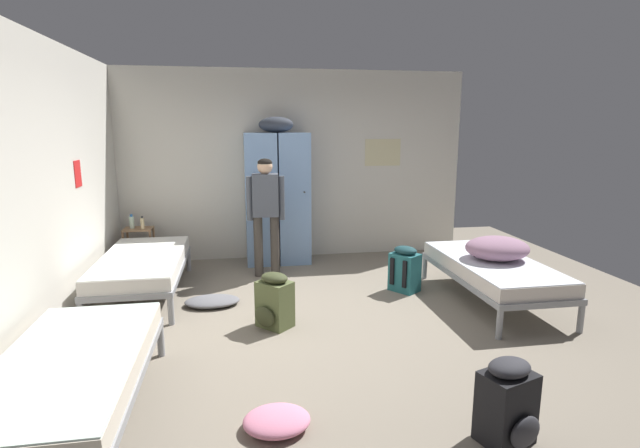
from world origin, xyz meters
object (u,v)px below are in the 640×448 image
at_px(locker_bank, 277,196).
at_px(water_bottle, 132,222).
at_px(lotion_bottle, 142,223).
at_px(bed_left_front, 70,372).
at_px(backpack_olive, 274,302).
at_px(shelf_unit, 139,244).
at_px(backpack_teal, 405,270).
at_px(clothes_pile_pink, 277,421).
at_px(backpack_black, 508,404).
at_px(clothes_pile_grey, 212,301).
at_px(bed_right, 492,269).
at_px(bedding_heap, 497,248).
at_px(person_traveler, 266,206).
at_px(bed_left_rear, 142,264).

xyz_separation_m(locker_bank, water_bottle, (-2.00, -0.01, -0.31)).
xyz_separation_m(locker_bank, lotion_bottle, (-1.85, -0.07, -0.32)).
bearing_deg(bed_left_front, lotion_bottle, 92.84).
bearing_deg(backpack_olive, shelf_unit, 126.24).
distance_m(backpack_teal, clothes_pile_pink, 3.01).
relative_size(water_bottle, backpack_olive, 0.35).
height_order(shelf_unit, backpack_black, shelf_unit).
xyz_separation_m(backpack_black, backpack_olive, (-1.30, 2.02, 0.00)).
distance_m(locker_bank, lotion_bottle, 1.87).
distance_m(water_bottle, clothes_pile_grey, 2.06).
relative_size(bed_right, backpack_black, 3.45).
bearing_deg(backpack_black, lotion_bottle, 124.25).
distance_m(lotion_bottle, clothes_pile_pink, 4.22).
bearing_deg(bedding_heap, lotion_bottle, 154.54).
xyz_separation_m(bed_right, person_traveler, (-2.43, 1.39, 0.55)).
relative_size(lotion_bottle, backpack_olive, 0.32).
xyz_separation_m(bedding_heap, lotion_bottle, (-4.11, 1.96, 0.03)).
bearing_deg(clothes_pile_pink, bed_left_rear, 115.31).
bearing_deg(shelf_unit, backpack_olive, -53.76).
bearing_deg(person_traveler, shelf_unit, 160.17).
distance_m(shelf_unit, person_traveler, 1.91).
bearing_deg(person_traveler, bed_left_rear, -160.01).
distance_m(water_bottle, backpack_olive, 2.93).
relative_size(backpack_teal, clothes_pile_pink, 1.24).
relative_size(locker_bank, shelf_unit, 3.63).
xyz_separation_m(bed_right, clothes_pile_pink, (-2.57, -1.94, -0.32)).
xyz_separation_m(water_bottle, clothes_pile_pink, (1.65, -3.96, -0.60)).
xyz_separation_m(bed_left_rear, clothes_pile_grey, (0.80, -0.45, -0.33)).
relative_size(shelf_unit, bed_left_front, 0.30).
relative_size(person_traveler, backpack_olive, 2.80).
bearing_deg(backpack_black, shelf_unit, 124.64).
xyz_separation_m(bed_right, water_bottle, (-4.22, 2.02, 0.28)).
relative_size(backpack_teal, backpack_olive, 1.00).
distance_m(bedding_heap, person_traveler, 2.84).
xyz_separation_m(bed_right, bed_left_rear, (-3.89, 0.85, 0.00)).
distance_m(bed_left_rear, clothes_pile_pink, 3.10).
height_order(bedding_heap, person_traveler, person_traveler).
distance_m(bed_right, bed_left_rear, 3.98).
distance_m(locker_bank, bed_right, 3.07).
bearing_deg(backpack_olive, water_bottle, 127.28).
xyz_separation_m(bed_right, backpack_black, (-1.16, -2.30, -0.12)).
bearing_deg(bed_left_rear, clothes_pile_pink, -64.69).
distance_m(bed_right, bedding_heap, 0.24).
distance_m(bed_right, clothes_pile_pink, 3.23).
relative_size(locker_bank, backpack_olive, 3.76).
distance_m(shelf_unit, backpack_black, 5.24).
distance_m(shelf_unit, clothes_pile_pink, 4.25).
bearing_deg(bed_right, backpack_olive, -173.33).
bearing_deg(water_bottle, clothes_pile_pink, -67.39).
bearing_deg(clothes_pile_grey, backpack_black, -54.54).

